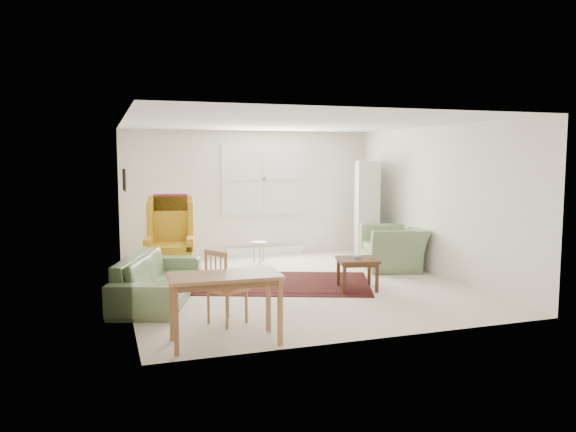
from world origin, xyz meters
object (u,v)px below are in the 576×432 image
object	(u,v)px
wingback_chair	(170,235)
stool	(259,252)
coffee_table	(357,274)
desk	(225,309)
sofa	(158,269)
desk_chair	(227,286)
cabinet	(367,210)
armchair	(394,244)

from	to	relation	value
wingback_chair	stool	world-z (taller)	wingback_chair
coffee_table	desk	xyz separation A→B (m)	(-2.41, -1.79, 0.14)
wingback_chair	sofa	bearing A→B (deg)	-91.46
sofa	coffee_table	bearing A→B (deg)	-76.76
wingback_chair	stool	size ratio (longest dim) A/B	3.37
wingback_chair	desk	bearing A→B (deg)	-76.88
wingback_chair	desk_chair	bearing A→B (deg)	-73.15
cabinet	desk	world-z (taller)	cabinet
wingback_chair	desk_chair	distance (m)	3.05
stool	desk_chair	bearing A→B (deg)	-111.21
sofa	wingback_chair	size ratio (longest dim) A/B	1.60
armchair	coffee_table	distance (m)	1.79
coffee_table	cabinet	bearing A→B (deg)	60.41
wingback_chair	armchair	bearing A→B (deg)	0.52
coffee_table	desk_chair	size ratio (longest dim) A/B	0.64
stool	cabinet	size ratio (longest dim) A/B	0.21
armchair	desk	bearing A→B (deg)	-36.53
wingback_chair	stool	bearing A→B (deg)	30.42
wingback_chair	coffee_table	distance (m)	3.22
coffee_table	cabinet	distance (m)	2.71
cabinet	desk	distance (m)	5.52
cabinet	coffee_table	bearing A→B (deg)	-100.48
armchair	cabinet	world-z (taller)	cabinet
wingback_chair	stool	xyz separation A→B (m)	(1.72, 0.61, -0.48)
sofa	desk_chair	world-z (taller)	desk_chair
armchair	desk_chair	xyz separation A→B (m)	(-3.52, -2.32, -0.00)
stool	desk	size ratio (longest dim) A/B	0.34
stool	sofa	bearing A→B (deg)	-132.72
sofa	wingback_chair	world-z (taller)	wingback_chair
sofa	wingback_chair	bearing A→B (deg)	6.12
armchair	cabinet	bearing A→B (deg)	-165.59
coffee_table	stool	xyz separation A→B (m)	(-0.82, 2.53, -0.04)
wingback_chair	coffee_table	size ratio (longest dim) A/B	2.34
coffee_table	desk_chair	distance (m)	2.50
sofa	desk	xyz separation A→B (m)	(0.50, -2.06, -0.06)
coffee_table	stool	distance (m)	2.66
cabinet	desk	size ratio (longest dim) A/B	1.62
desk	sofa	bearing A→B (deg)	103.72
sofa	coffee_table	world-z (taller)	sofa
sofa	cabinet	world-z (taller)	cabinet
desk	cabinet	bearing A→B (deg)	47.67
stool	desk	bearing A→B (deg)	-110.14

